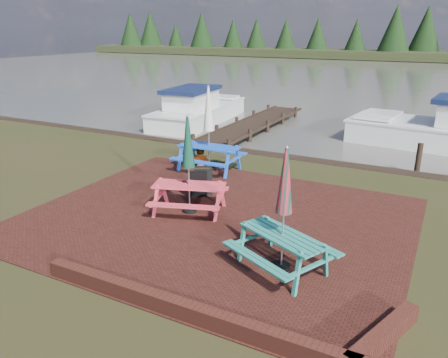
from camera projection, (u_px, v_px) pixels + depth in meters
The scene contains 12 objects.
ground at pixel (195, 236), 9.81m from camera, with size 120.00×120.00×0.00m, color black.
paving at pixel (216, 219), 10.64m from camera, with size 9.00×7.50×0.02m, color #331610.
brick_wall at pixel (232, 317), 6.80m from camera, with size 6.21×1.79×0.30m.
water at pixel (399, 78), 40.81m from camera, with size 120.00×60.00×0.02m, color #46453C.
far_treeline at pixel (427, 36), 64.03m from camera, with size 120.00×10.00×8.10m.
picnic_table_teal at pixel (283, 229), 8.18m from camera, with size 2.25×2.16×2.43m.
picnic_table_red at pixel (189, 180), 10.77m from camera, with size 2.18×2.05×2.46m.
picnic_table_blue at pixel (209, 142), 13.99m from camera, with size 1.99×1.77×2.72m.
chalkboard at pixel (200, 182), 11.92m from camera, with size 0.54×0.72×0.83m.
jetty at pixel (254, 124), 20.74m from camera, with size 1.76×9.08×1.00m.
boat_jetty at pixel (198, 111), 22.22m from camera, with size 2.99×7.19×2.03m.
person at pixel (200, 146), 14.10m from camera, with size 0.59×0.38×1.61m, color gray.
Camera 1 is at (4.67, -7.54, 4.42)m, focal length 35.00 mm.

